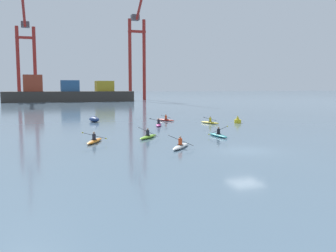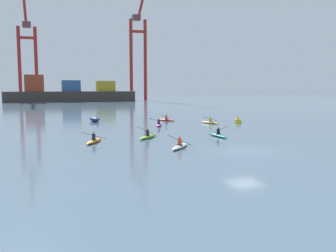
# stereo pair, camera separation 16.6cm
# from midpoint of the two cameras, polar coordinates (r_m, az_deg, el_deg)

# --- Properties ---
(ground_plane) EXTENTS (800.00, 800.00, 0.00)m
(ground_plane) POSITION_cam_midpoint_polar(r_m,az_deg,el_deg) (27.86, 11.85, -3.79)
(ground_plane) COLOR slate
(container_barge) EXTENTS (41.16, 8.64, 8.64)m
(container_barge) POSITION_cam_midpoint_polar(r_m,az_deg,el_deg) (124.90, -15.28, 4.93)
(container_barge) COLOR #38332D
(container_barge) RESTS_ON ground
(gantry_crane_west) EXTENTS (6.77, 18.58, 36.14)m
(gantry_crane_west) POSITION_cam_midpoint_polar(r_m,az_deg,el_deg) (140.45, -21.34, 10.98)
(gantry_crane_west) COLOR maroon
(gantry_crane_west) RESTS_ON ground
(gantry_crane_west_mid) EXTENTS (6.58, 16.85, 39.66)m
(gantry_crane_west_mid) POSITION_cam_midpoint_polar(r_m,az_deg,el_deg) (137.67, -4.86, 12.19)
(gantry_crane_west_mid) COLOR maroon
(gantry_crane_west_mid) RESTS_ON ground
(capsized_dinghy) EXTENTS (1.59, 2.77, 0.76)m
(capsized_dinghy) POSITION_cam_midpoint_polar(r_m,az_deg,el_deg) (50.96, -11.54, 1.04)
(capsized_dinghy) COLOR navy
(capsized_dinghy) RESTS_ON ground
(channel_buoy) EXTENTS (0.90, 0.90, 1.00)m
(channel_buoy) POSITION_cam_midpoint_polar(r_m,az_deg,el_deg) (49.11, 10.73, 0.88)
(channel_buoy) COLOR yellow
(channel_buoy) RESTS_ON ground
(kayak_yellow) EXTENTS (2.16, 3.43, 0.95)m
(kayak_yellow) POSITION_cam_midpoint_polar(r_m,az_deg,el_deg) (47.87, 6.43, 0.59)
(kayak_yellow) COLOR yellow
(kayak_yellow) RESTS_ON ground
(kayak_white) EXTENTS (2.58, 3.04, 1.04)m
(kayak_white) POSITION_cam_midpoint_polar(r_m,az_deg,el_deg) (28.44, 1.81, -3.11)
(kayak_white) COLOR silver
(kayak_white) RESTS_ON ground
(kayak_lime) EXTENTS (2.65, 2.98, 1.08)m
(kayak_lime) POSITION_cam_midpoint_polar(r_m,az_deg,el_deg) (33.95, -3.26, -1.62)
(kayak_lime) COLOR #7ABC2D
(kayak_lime) RESTS_ON ground
(kayak_orange) EXTENTS (2.06, 3.31, 0.95)m
(kayak_orange) POSITION_cam_midpoint_polar(r_m,az_deg,el_deg) (31.83, -11.56, -2.25)
(kayak_orange) COLOR orange
(kayak_orange) RESTS_ON ground
(kayak_magenta) EXTENTS (2.12, 3.41, 0.97)m
(kayak_magenta) POSITION_cam_midpoint_polar(r_m,az_deg,el_deg) (44.73, -1.58, 0.25)
(kayak_magenta) COLOR #C13384
(kayak_magenta) RESTS_ON ground
(kayak_teal) EXTENTS (2.19, 3.42, 1.04)m
(kayak_teal) POSITION_cam_midpoint_polar(r_m,az_deg,el_deg) (35.29, 7.68, -1.37)
(kayak_teal) COLOR teal
(kayak_teal) RESTS_ON ground
(kayak_red) EXTENTS (2.10, 3.29, 0.96)m
(kayak_red) POSITION_cam_midpoint_polar(r_m,az_deg,el_deg) (51.38, -0.49, 1.00)
(kayak_red) COLOR red
(kayak_red) RESTS_ON ground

